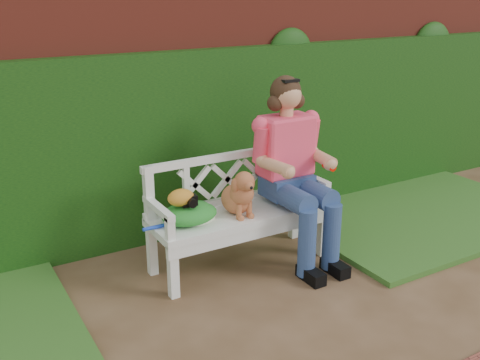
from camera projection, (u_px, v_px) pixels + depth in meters
ground at (263, 323)px, 3.91m from camera, size 60.00×60.00×0.00m
brick_wall at (153, 117)px, 5.10m from camera, size 10.00×0.30×2.20m
ivy_hedge at (163, 149)px, 5.00m from camera, size 10.00×0.18×1.70m
grass_right at (413, 211)px, 5.78m from camera, size 2.60×2.00×0.05m
garden_bench at (240, 238)px, 4.67m from camera, size 1.58×0.61×0.48m
seated_woman at (289, 166)px, 4.69m from camera, size 0.96×1.08×1.59m
dog at (238, 191)px, 4.47m from camera, size 0.30×0.38×0.39m
tennis_racket at (191, 219)px, 4.40m from camera, size 0.66×0.38×0.03m
green_bag at (189, 213)px, 4.35m from camera, size 0.51×0.43×0.15m
camera_item at (188, 200)px, 4.29m from camera, size 0.12×0.09×0.08m
baseball_glove at (181, 198)px, 4.27m from camera, size 0.24×0.20×0.13m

